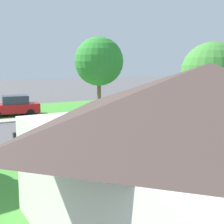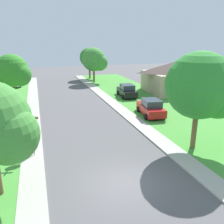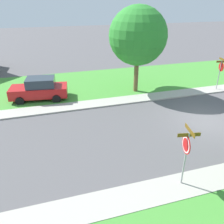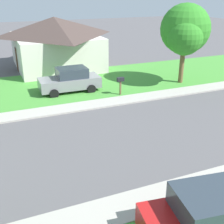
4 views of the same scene
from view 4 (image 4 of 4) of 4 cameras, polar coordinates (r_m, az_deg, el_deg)
sidewalk_east at (r=11.98m, az=18.76°, el=-13.08°), size 1.40×56.00×0.10m
sidewalk_west at (r=19.06m, az=0.55°, el=2.11°), size 1.40×56.00×0.10m
lawn_west at (r=23.23m, az=-3.98°, el=5.93°), size 8.00×56.00×0.08m
car_grey_near_corner at (r=20.99m, az=-8.26°, el=6.25°), size 2.05×4.30×1.76m
car_red_driveway_right at (r=9.28m, az=19.66°, el=-18.88°), size 2.47×4.50×1.76m
tree_sidewalk_mid at (r=22.54m, az=14.24°, el=15.21°), size 3.95×3.67×6.01m
house_left_setback at (r=28.02m, az=-11.11°, el=13.45°), size 9.10×7.91×4.60m
mailbox at (r=19.97m, az=1.68°, el=6.01°), size 0.25×0.48×1.31m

